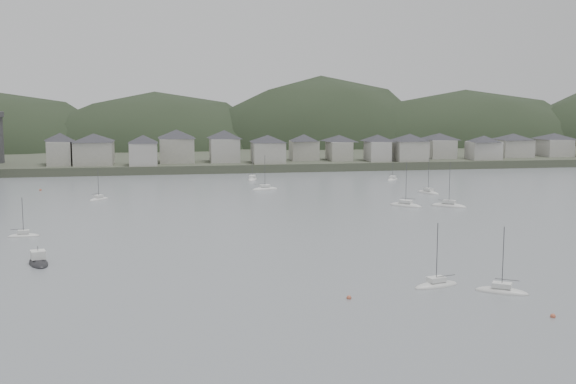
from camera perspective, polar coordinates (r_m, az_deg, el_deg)
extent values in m
plane|color=slate|center=(97.55, 7.52, -9.41)|extent=(900.00, 900.00, 0.00)
cube|color=#383D2D|center=(385.92, -5.51, 3.69)|extent=(900.00, 250.00, 3.00)
ellipsoid|color=black|center=(363.90, -10.31, 1.55)|extent=(132.08, 90.41, 79.74)
ellipsoid|color=black|center=(372.62, 2.56, 1.39)|extent=(133.88, 88.37, 101.41)
ellipsoid|color=black|center=(390.58, 13.59, 1.82)|extent=(165.81, 81.78, 82.55)
cube|color=gray|center=(274.27, -17.43, 2.94)|extent=(8.34, 12.91, 8.59)
pyramid|color=#2C2D32|center=(273.88, -17.48, 4.15)|extent=(15.78, 15.78, 3.01)
cube|color=gray|center=(272.31, -15.01, 2.97)|extent=(13.68, 13.35, 8.36)
pyramid|color=#2C2D32|center=(271.92, -15.05, 4.16)|extent=(20.07, 20.07, 2.93)
cube|color=#ADAAA2|center=(265.96, -11.30, 2.95)|extent=(9.78, 10.20, 8.08)
pyramid|color=#2C2D32|center=(265.57, -11.33, 4.12)|extent=(14.83, 14.83, 2.83)
cube|color=gray|center=(275.44, -8.74, 3.28)|extent=(12.59, 13.33, 9.09)
pyramid|color=#2C2D32|center=(275.04, -8.76, 4.55)|extent=(19.24, 19.24, 3.18)
cube|color=#ADAAA2|center=(274.77, -5.02, 3.30)|extent=(10.74, 12.17, 8.87)
pyramid|color=#2C2D32|center=(274.37, -5.03, 4.55)|extent=(17.01, 17.01, 3.10)
cube|color=gray|center=(270.04, -1.58, 3.13)|extent=(11.63, 12.09, 7.69)
pyramid|color=#2C2D32|center=(269.67, -1.59, 4.23)|extent=(17.61, 17.61, 2.69)
cube|color=gray|center=(281.10, 1.27, 3.29)|extent=(10.37, 9.35, 7.44)
pyramid|color=#2C2D32|center=(280.75, 1.27, 4.31)|extent=(14.65, 14.65, 2.60)
cube|color=gray|center=(281.62, 4.04, 3.25)|extent=(8.24, 12.20, 7.22)
pyramid|color=#2C2D32|center=(281.28, 4.05, 4.24)|extent=(15.17, 15.17, 2.53)
cube|color=#ADAAA2|center=(280.19, 7.05, 3.22)|extent=(8.06, 10.91, 7.46)
pyramid|color=#2C2D32|center=(279.84, 7.07, 4.24)|extent=(14.08, 14.08, 2.61)
cube|color=gray|center=(282.56, 9.54, 3.23)|extent=(11.73, 11.78, 7.66)
pyramid|color=#2C2D32|center=(282.21, 9.56, 4.27)|extent=(17.46, 17.46, 2.68)
cube|color=#ADAAA2|center=(297.27, 11.80, 3.36)|extent=(10.19, 13.02, 7.33)
pyramid|color=#2C2D32|center=(296.95, 11.83, 4.31)|extent=(17.23, 17.23, 2.57)
cube|color=#ADAAA2|center=(295.03, 15.13, 3.18)|extent=(11.70, 9.81, 6.88)
pyramid|color=#2C2D32|center=(294.71, 15.16, 4.07)|extent=(15.97, 15.97, 2.41)
cube|color=#ADAAA2|center=(310.30, 17.28, 3.32)|extent=(12.83, 12.48, 7.00)
pyramid|color=#2C2D32|center=(310.00, 17.31, 4.19)|extent=(18.79, 18.79, 2.45)
cube|color=#ADAAA2|center=(319.46, 20.17, 3.31)|extent=(11.07, 13.50, 6.97)
pyramid|color=#2C2D32|center=(319.16, 20.21, 4.15)|extent=(18.25, 18.25, 2.44)
ellipsoid|color=silver|center=(203.22, -14.65, -0.59)|extent=(5.95, 6.36, 1.32)
cube|color=silver|center=(203.09, -14.66, -0.32)|extent=(2.62, 2.70, 0.70)
cylinder|color=#3F3F42|center=(202.66, -14.69, 0.61)|extent=(0.12, 0.12, 8.26)
cylinder|color=#3F3F42|center=(203.97, -14.87, -0.14)|extent=(2.04, 2.30, 0.10)
ellipsoid|color=silver|center=(213.45, 10.96, -0.08)|extent=(5.62, 8.42, 1.61)
cube|color=silver|center=(213.30, 10.97, 0.21)|extent=(2.77, 3.30, 0.70)
cylinder|color=#3F3F42|center=(212.81, 11.00, 1.30)|extent=(0.12, 0.12, 10.08)
cylinder|color=#3F3F42|center=(211.80, 10.95, 0.31)|extent=(1.56, 3.36, 0.10)
ellipsoid|color=silver|center=(188.04, 9.24, -1.09)|extent=(8.40, 8.40, 1.80)
cube|color=silver|center=(187.87, 9.24, -0.73)|extent=(3.63, 3.63, 0.70)
cylinder|color=#3F3F42|center=(187.25, 9.27, 0.65)|extent=(0.12, 0.12, 11.25)
cylinder|color=#3F3F42|center=(189.23, 9.46, -0.51)|extent=(2.93, 2.94, 0.10)
ellipsoid|color=silver|center=(111.62, 11.57, -7.26)|extent=(7.95, 4.42, 1.52)
cube|color=silver|center=(111.36, 11.59, -6.74)|extent=(3.01, 2.34, 0.70)
cylinder|color=#3F3F42|center=(110.47, 11.64, -4.81)|extent=(0.12, 0.12, 9.47)
cylinder|color=#3F3F42|center=(111.36, 12.30, -6.46)|extent=(3.31, 1.04, 0.10)
ellipsoid|color=silver|center=(243.83, 8.23, 0.94)|extent=(6.16, 7.16, 1.44)
cube|color=silver|center=(243.71, 8.23, 1.18)|extent=(2.78, 2.97, 0.70)
cylinder|color=#3F3F42|center=(243.32, 8.25, 2.03)|extent=(0.12, 0.12, 9.01)
cylinder|color=#3F3F42|center=(244.40, 7.99, 1.34)|extent=(2.02, 2.66, 0.10)
ellipsoid|color=silver|center=(155.93, -20.07, -3.29)|extent=(6.29, 2.30, 1.24)
cube|color=silver|center=(155.76, -20.08, -2.96)|extent=(2.24, 1.47, 0.70)
cylinder|color=#3F3F42|center=(155.24, -20.13, -1.83)|extent=(0.12, 0.12, 7.75)
cylinder|color=#3F3F42|center=(155.93, -20.49, -2.76)|extent=(2.79, 0.24, 0.10)
ellipsoid|color=silver|center=(110.62, 16.45, -7.56)|extent=(7.70, 6.22, 1.52)
cube|color=silver|center=(110.35, 16.48, -7.03)|extent=(3.15, 2.86, 0.70)
cylinder|color=#3F3F42|center=(109.45, 16.55, -5.08)|extent=(0.12, 0.12, 9.52)
cylinder|color=#3F3F42|center=(111.36, 16.85, -6.62)|extent=(2.92, 1.97, 0.10)
ellipsoid|color=silver|center=(242.36, -2.82, 0.97)|extent=(4.72, 9.07, 1.73)
cube|color=silver|center=(242.22, -2.82, 1.25)|extent=(2.56, 3.39, 0.70)
cylinder|color=#3F3F42|center=(241.76, -2.83, 2.28)|extent=(0.12, 0.12, 10.82)
cylinder|color=#3F3F42|center=(243.61, -2.95, 1.41)|extent=(1.01, 3.81, 0.10)
ellipsoid|color=silver|center=(189.47, 12.54, -1.11)|extent=(8.97, 7.89, 1.82)
cube|color=silver|center=(189.29, 12.55, -0.75)|extent=(3.74, 3.54, 0.70)
cylinder|color=#3F3F42|center=(188.68, 12.59, 0.64)|extent=(0.12, 0.12, 11.37)
cylinder|color=#3F3F42|center=(187.81, 12.30, -0.64)|extent=(3.29, 2.59, 0.10)
ellipsoid|color=silver|center=(217.48, -1.82, 0.20)|extent=(8.55, 4.56, 1.63)
cube|color=silver|center=(217.33, -1.82, 0.49)|extent=(3.21, 2.45, 0.70)
cylinder|color=#3F3F42|center=(216.85, -1.83, 1.57)|extent=(0.12, 0.12, 10.19)
cylinder|color=#3F3F42|center=(217.44, -2.21, 0.64)|extent=(3.58, 1.01, 0.10)
ellipsoid|color=black|center=(130.45, -19.03, -5.35)|extent=(5.25, 8.83, 1.83)
cube|color=silver|center=(130.11, -19.06, -4.68)|extent=(2.95, 3.06, 1.40)
cylinder|color=#3F3F42|center=(129.93, -19.08, -4.29)|extent=(0.10, 0.10, 1.20)
sphere|color=#AE543A|center=(227.58, -18.89, 0.14)|extent=(0.70, 0.70, 0.70)
sphere|color=#AE543A|center=(100.84, 20.11, -9.16)|extent=(0.70, 0.70, 0.70)
sphere|color=#AE543A|center=(103.36, 4.81, -8.29)|extent=(0.70, 0.70, 0.70)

